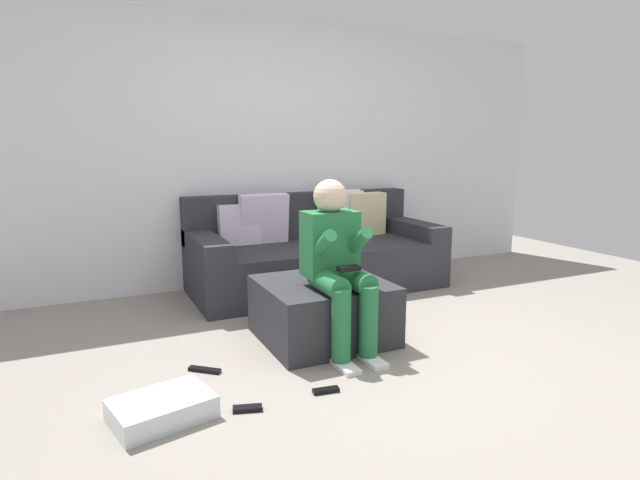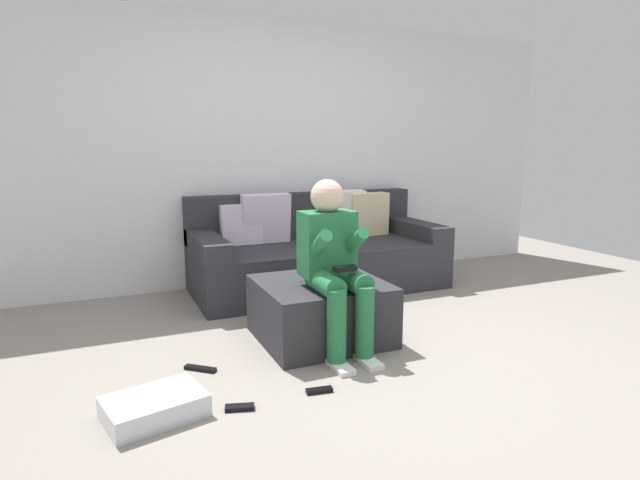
{
  "view_description": "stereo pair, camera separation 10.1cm",
  "coord_description": "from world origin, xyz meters",
  "px_view_note": "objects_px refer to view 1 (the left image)",
  "views": [
    {
      "loc": [
        -1.66,
        -2.45,
        1.31
      ],
      "look_at": [
        0.03,
        1.16,
        0.57
      ],
      "focal_mm": 29.22,
      "sensor_mm": 36.0,
      "label": 1
    },
    {
      "loc": [
        -1.57,
        -2.49,
        1.31
      ],
      "look_at": [
        0.03,
        1.16,
        0.57
      ],
      "focal_mm": 29.22,
      "sensor_mm": 36.0,
      "label": 2
    }
  ],
  "objects_px": {
    "remote_by_storage_bin": "(247,408)",
    "storage_bin": "(162,409)",
    "ottoman": "(323,310)",
    "remote_under_side_table": "(205,370)",
    "person_seated": "(337,259)",
    "remote_near_ottoman": "(326,390)",
    "couch_sectional": "(315,254)"
  },
  "relations": [
    {
      "from": "ottoman",
      "to": "remote_near_ottoman",
      "type": "height_order",
      "value": "ottoman"
    },
    {
      "from": "couch_sectional",
      "to": "person_seated",
      "type": "bearing_deg",
      "value": -109.12
    },
    {
      "from": "ottoman",
      "to": "remote_under_side_table",
      "type": "height_order",
      "value": "ottoman"
    },
    {
      "from": "person_seated",
      "to": "remote_near_ottoman",
      "type": "xyz_separation_m",
      "value": [
        -0.32,
        -0.51,
        -0.59
      ]
    },
    {
      "from": "remote_under_side_table",
      "to": "person_seated",
      "type": "bearing_deg",
      "value": 39.8
    },
    {
      "from": "ottoman",
      "to": "couch_sectional",
      "type": "bearing_deg",
      "value": 67.83
    },
    {
      "from": "person_seated",
      "to": "remote_near_ottoman",
      "type": "distance_m",
      "value": 0.84
    },
    {
      "from": "couch_sectional",
      "to": "remote_by_storage_bin",
      "type": "distance_m",
      "value": 2.32
    },
    {
      "from": "person_seated",
      "to": "storage_bin",
      "type": "xyz_separation_m",
      "value": [
        -1.16,
        -0.43,
        -0.54
      ]
    },
    {
      "from": "remote_near_ottoman",
      "to": "remote_by_storage_bin",
      "type": "distance_m",
      "value": 0.44
    },
    {
      "from": "remote_near_ottoman",
      "to": "remote_under_side_table",
      "type": "distance_m",
      "value": 0.75
    },
    {
      "from": "couch_sectional",
      "to": "remote_near_ottoman",
      "type": "bearing_deg",
      "value": -112.92
    },
    {
      "from": "storage_bin",
      "to": "remote_near_ottoman",
      "type": "height_order",
      "value": "storage_bin"
    },
    {
      "from": "remote_under_side_table",
      "to": "remote_near_ottoman",
      "type": "bearing_deg",
      "value": -4.04
    },
    {
      "from": "ottoman",
      "to": "remote_near_ottoman",
      "type": "bearing_deg",
      "value": -114.16
    },
    {
      "from": "couch_sectional",
      "to": "ottoman",
      "type": "relative_size",
      "value": 2.77
    },
    {
      "from": "ottoman",
      "to": "remote_by_storage_bin",
      "type": "bearing_deg",
      "value": -136.32
    },
    {
      "from": "person_seated",
      "to": "storage_bin",
      "type": "bearing_deg",
      "value": -159.75
    },
    {
      "from": "remote_by_storage_bin",
      "to": "person_seated",
      "type": "bearing_deg",
      "value": 51.0
    },
    {
      "from": "ottoman",
      "to": "remote_near_ottoman",
      "type": "xyz_separation_m",
      "value": [
        -0.32,
        -0.72,
        -0.19
      ]
    },
    {
      "from": "ottoman",
      "to": "remote_under_side_table",
      "type": "bearing_deg",
      "value": -167.73
    },
    {
      "from": "remote_by_storage_bin",
      "to": "ottoman",
      "type": "bearing_deg",
      "value": 60.27
    },
    {
      "from": "person_seated",
      "to": "remote_by_storage_bin",
      "type": "relative_size",
      "value": 7.5
    },
    {
      "from": "person_seated",
      "to": "storage_bin",
      "type": "relative_size",
      "value": 2.38
    },
    {
      "from": "remote_near_ottoman",
      "to": "person_seated",
      "type": "bearing_deg",
      "value": 65.51
    },
    {
      "from": "couch_sectional",
      "to": "person_seated",
      "type": "relative_size",
      "value": 2.07
    },
    {
      "from": "remote_near_ottoman",
      "to": "remote_under_side_table",
      "type": "height_order",
      "value": "same"
    },
    {
      "from": "remote_by_storage_bin",
      "to": "storage_bin",
      "type": "bearing_deg",
      "value": -176.87
    },
    {
      "from": "person_seated",
      "to": "remote_under_side_table",
      "type": "height_order",
      "value": "person_seated"
    },
    {
      "from": "ottoman",
      "to": "remote_under_side_table",
      "type": "relative_size",
      "value": 4.16
    },
    {
      "from": "remote_under_side_table",
      "to": "remote_by_storage_bin",
      "type": "bearing_deg",
      "value": -39.29
    },
    {
      "from": "ottoman",
      "to": "storage_bin",
      "type": "xyz_separation_m",
      "value": [
        -1.15,
        -0.63,
        -0.15
      ]
    }
  ]
}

